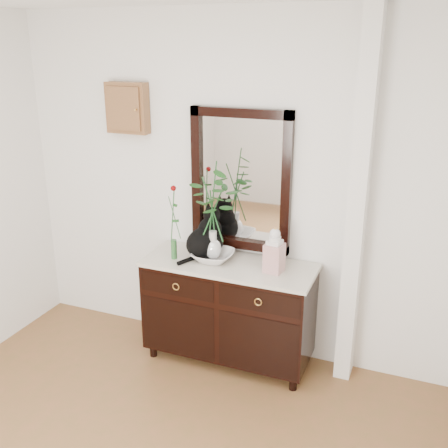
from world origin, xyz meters
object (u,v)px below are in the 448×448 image
at_px(sideboard, 229,307).
at_px(ginger_jar, 274,250).
at_px(lotus_bowl, 213,256).
at_px(cat, 205,233).

xyz_separation_m(sideboard, ginger_jar, (0.36, -0.02, 0.55)).
xyz_separation_m(sideboard, lotus_bowl, (-0.13, -0.00, 0.41)).
xyz_separation_m(cat, ginger_jar, (0.58, -0.06, -0.03)).
height_order(cat, lotus_bowl, cat).
relative_size(lotus_bowl, ginger_jar, 0.92).
relative_size(sideboard, cat, 3.31).
xyz_separation_m(cat, lotus_bowl, (0.09, -0.05, -0.16)).
xyz_separation_m(lotus_bowl, ginger_jar, (0.49, -0.02, 0.13)).
bearing_deg(lotus_bowl, ginger_jar, -1.81).
height_order(sideboard, ginger_jar, ginger_jar).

